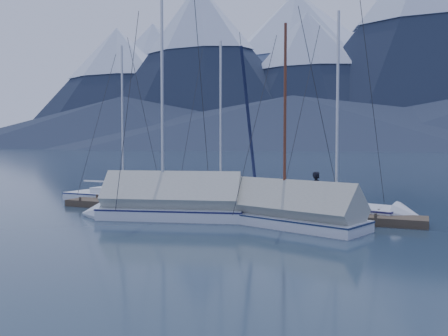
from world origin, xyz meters
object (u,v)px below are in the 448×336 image
Objects in this scene: sailboat_open_mid at (230,203)px; sailboat_open_right at (347,212)px; sailboat_open_left at (131,199)px; sailboat_covered_far at (160,207)px; sailboat_covered_near at (281,214)px; person at (317,192)px.

sailboat_open_mid is 6.45m from sailboat_open_right.
sailboat_covered_far reaches higher than sailboat_open_left.
sailboat_open_left is 12.29m from sailboat_open_right.
sailboat_open_left is 5.94m from sailboat_open_mid.
sailboat_covered_near is (4.25, -4.71, 0.28)m from sailboat_open_mid.
sailboat_open_mid is (5.91, 0.64, -0.00)m from sailboat_open_left.
sailboat_open_right reaches higher than sailboat_open_left.
sailboat_open_right is at bearing 59.99° from sailboat_covered_near.
person is at bearing 64.64° from sailboat_covered_near.
sailboat_covered_far is 7.09m from person.
person is at bearing -9.77° from sailboat_open_left.
sailboat_covered_far is at bearing -152.13° from sailboat_open_right.
sailboat_open_right is at bearing -9.19° from sailboat_open_mid.
sailboat_covered_far is at bearing -44.15° from sailboat_open_left.
sailboat_covered_far reaches higher than sailboat_open_mid.
sailboat_open_right is at bearing 27.87° from sailboat_covered_far.
sailboat_open_right is 2.16m from person.
sailboat_open_left is at bearing 68.00° from person.
sailboat_open_right is (12.28, -0.39, 0.01)m from sailboat_open_left.
sailboat_open_left is at bearing 178.18° from sailboat_open_right.
sailboat_open_left reaches higher than sailboat_open_mid.
sailboat_open_left is at bearing -173.80° from sailboat_open_mid.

